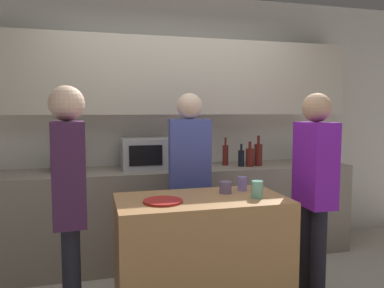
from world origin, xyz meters
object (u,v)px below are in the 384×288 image
at_px(toaster, 66,162).
at_px(plate_on_island, 163,201).
at_px(cup_1, 242,184).
at_px(cup_2, 257,189).
at_px(bottle_1, 241,158).
at_px(person_right, 315,183).
at_px(potted_plant, 309,144).
at_px(person_left, 190,173).
at_px(bottle_2, 250,157).
at_px(person_center, 69,195).
at_px(cup_0, 226,187).
at_px(bottle_0, 225,155).
at_px(bottle_3, 258,154).
at_px(microwave, 148,153).

bearing_deg(toaster, plate_on_island, -62.03).
relative_size(cup_1, cup_2, 0.88).
xyz_separation_m(bottle_1, person_right, (0.12, -1.12, -0.05)).
bearing_deg(person_right, potted_plant, -28.17).
bearing_deg(person_left, potted_plant, -150.62).
distance_m(bottle_2, cup_1, 1.04).
height_order(plate_on_island, person_center, person_center).
height_order(toaster, cup_1, toaster).
xyz_separation_m(potted_plant, cup_0, (-1.39, -1.13, -0.19)).
bearing_deg(plate_on_island, bottle_0, 54.88).
relative_size(cup_2, person_left, 0.07).
xyz_separation_m(plate_on_island, person_right, (1.14, 0.03, 0.06)).
xyz_separation_m(cup_1, cup_2, (0.01, -0.25, 0.01)).
distance_m(cup_0, person_center, 1.08).
bearing_deg(cup_2, plate_on_island, 176.14).
bearing_deg(bottle_3, plate_on_island, -136.29).
bearing_deg(toaster, bottle_0, -0.42).
distance_m(cup_1, cup_2, 0.25).
height_order(microwave, person_center, person_center).
distance_m(potted_plant, bottle_1, 0.87).
bearing_deg(person_left, bottle_2, -140.40).
xyz_separation_m(bottle_2, cup_1, (-0.47, -0.93, -0.08)).
xyz_separation_m(bottle_2, cup_0, (-0.62, -0.98, -0.09)).
height_order(bottle_2, person_left, person_left).
height_order(bottle_3, person_left, person_left).
height_order(toaster, bottle_1, bottle_1).
height_order(toaster, person_right, person_right).
relative_size(cup_1, person_center, 0.06).
relative_size(bottle_2, person_right, 0.16).
relative_size(toaster, bottle_1, 1.13).
bearing_deg(bottle_1, person_center, -144.38).
height_order(bottle_3, cup_2, bottle_3).
height_order(potted_plant, person_center, person_center).
xyz_separation_m(microwave, plate_on_island, (-0.09, -1.28, -0.17)).
bearing_deg(bottle_0, person_center, -139.35).
height_order(bottle_2, cup_2, bottle_2).
height_order(potted_plant, plate_on_island, potted_plant).
xyz_separation_m(bottle_0, person_left, (-0.55, -0.64, -0.06)).
bearing_deg(bottle_3, person_center, -147.21).
bearing_deg(cup_1, potted_plant, 41.13).
relative_size(bottle_3, person_left, 0.19).
height_order(plate_on_island, person_left, person_left).
relative_size(microwave, person_center, 0.32).
bearing_deg(cup_2, toaster, 135.04).
xyz_separation_m(toaster, person_left, (1.03, -0.65, -0.04)).
height_order(potted_plant, bottle_2, potted_plant).
relative_size(cup_0, cup_2, 0.75).
distance_m(toaster, bottle_3, 1.90).
distance_m(microwave, bottle_1, 0.94).
bearing_deg(person_right, bottle_3, -1.50).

